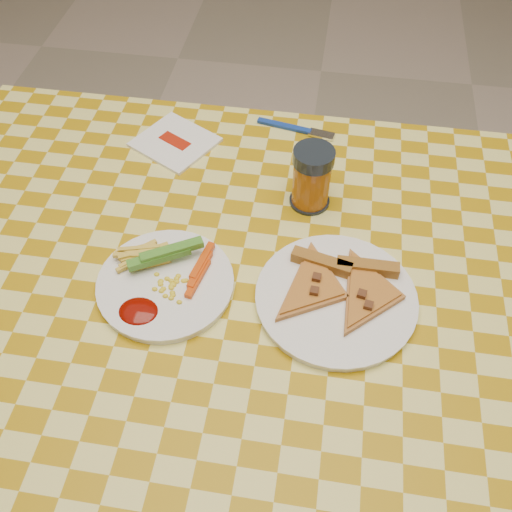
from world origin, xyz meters
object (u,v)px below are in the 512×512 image
object	(u,v)px
table	(268,312)
plate_left	(166,285)
plate_right	(336,299)
drink_glass	(312,178)

from	to	relation	value
table	plate_left	bearing A→B (deg)	-170.39
plate_left	plate_right	size ratio (longest dim) A/B	0.86
plate_left	plate_right	xyz separation A→B (m)	(0.26, 0.01, 0.00)
plate_left	drink_glass	xyz separation A→B (m)	(0.20, 0.22, 0.05)
plate_right	drink_glass	world-z (taller)	drink_glass
table	plate_left	world-z (taller)	plate_left
table	plate_right	size ratio (longest dim) A/B	5.34
plate_right	plate_left	bearing A→B (deg)	-177.10
plate_right	table	bearing A→B (deg)	172.74
plate_right	drink_glass	size ratio (longest dim) A/B	2.10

